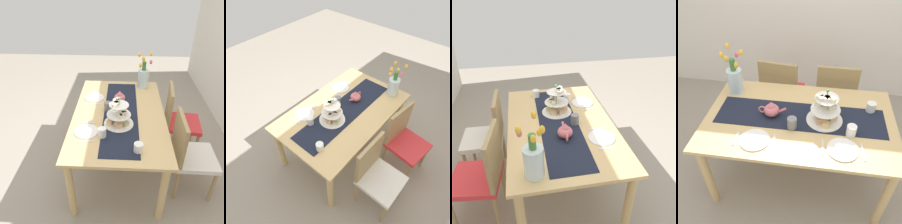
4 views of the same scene
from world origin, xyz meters
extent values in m
plane|color=gray|center=(0.00, 0.00, 0.00)|extent=(8.00, 8.00, 0.00)
cube|color=tan|center=(0.00, 0.00, 0.73)|extent=(1.59, 0.98, 0.03)
cylinder|color=tan|center=(-0.72, -0.42, 0.36)|extent=(0.07, 0.07, 0.71)
cylinder|color=tan|center=(0.72, -0.42, 0.36)|extent=(0.07, 0.07, 0.71)
cylinder|color=tan|center=(-0.72, 0.42, 0.36)|extent=(0.07, 0.07, 0.71)
cylinder|color=tan|center=(0.72, 0.42, 0.36)|extent=(0.07, 0.07, 0.71)
cylinder|color=#9C8254|center=(-0.07, 0.95, 0.21)|extent=(0.04, 0.04, 0.41)
cylinder|color=#9C8254|center=(-0.43, 0.99, 0.21)|extent=(0.04, 0.04, 0.41)
cylinder|color=#9C8254|center=(-0.12, 0.59, 0.21)|extent=(0.04, 0.04, 0.41)
cylinder|color=#9C8254|center=(-0.48, 0.63, 0.21)|extent=(0.04, 0.04, 0.41)
cube|color=red|center=(-0.28, 0.79, 0.43)|extent=(0.47, 0.47, 0.05)
cube|color=#9C8254|center=(-0.30, 0.60, 0.69)|extent=(0.42, 0.09, 0.45)
cylinder|color=#9C8254|center=(0.50, 0.97, 0.21)|extent=(0.04, 0.04, 0.41)
cylinder|color=#9C8254|center=(0.14, 0.97, 0.21)|extent=(0.04, 0.04, 0.41)
cylinder|color=#9C8254|center=(0.50, 0.61, 0.21)|extent=(0.04, 0.04, 0.41)
cylinder|color=#9C8254|center=(0.14, 0.61, 0.21)|extent=(0.04, 0.04, 0.41)
cube|color=silver|center=(0.32, 0.79, 0.43)|extent=(0.43, 0.43, 0.05)
cube|color=#9C8254|center=(0.32, 0.60, 0.69)|extent=(0.42, 0.04, 0.45)
cube|color=black|center=(0.00, 0.02, 0.75)|extent=(1.41, 0.36, 0.00)
cylinder|color=beige|center=(0.21, 0.00, 0.89)|extent=(0.01, 0.01, 0.28)
cylinder|color=white|center=(0.21, 0.00, 0.75)|extent=(0.30, 0.30, 0.01)
cylinder|color=white|center=(0.21, 0.00, 0.86)|extent=(0.24, 0.24, 0.01)
cylinder|color=white|center=(0.21, 0.00, 0.97)|extent=(0.19, 0.19, 0.01)
cube|color=#EABA86|center=(0.27, 0.00, 0.78)|extent=(0.08, 0.08, 0.05)
cube|color=#D4C68A|center=(0.23, 0.07, 0.78)|extent=(0.08, 0.08, 0.04)
cube|color=#E9C38A|center=(0.16, 0.03, 0.78)|extent=(0.08, 0.08, 0.05)
cube|color=beige|center=(0.16, -0.04, 0.78)|extent=(0.08, 0.08, 0.04)
cube|color=#EFC47A|center=(0.22, -0.09, 0.78)|extent=(0.06, 0.06, 0.05)
cube|color=beige|center=(0.26, 0.01, 0.88)|extent=(0.06, 0.05, 0.03)
cube|color=#ECE6CA|center=(0.27, 0.03, 0.88)|extent=(0.06, 0.05, 0.03)
cube|color=silver|center=(0.21, 0.05, 0.88)|extent=(0.04, 0.06, 0.03)
cube|color=beige|center=(0.20, 0.05, 0.88)|extent=(0.05, 0.07, 0.03)
cube|color=beige|center=(0.14, 0.04, 0.88)|extent=(0.07, 0.05, 0.03)
cube|color=beige|center=(0.15, -0.01, 0.99)|extent=(0.06, 0.04, 0.03)
cube|color=beige|center=(0.17, -0.03, 0.99)|extent=(0.07, 0.06, 0.03)
cube|color=silver|center=(0.20, -0.03, 0.99)|extent=(0.05, 0.06, 0.03)
cube|color=silver|center=(0.21, -0.03, 0.99)|extent=(0.06, 0.07, 0.03)
cube|color=beige|center=(0.24, -0.04, 0.99)|extent=(0.07, 0.06, 0.03)
sphere|color=#389356|center=(0.21, 0.00, 1.04)|extent=(0.02, 0.02, 0.02)
ellipsoid|color=#D66B75|center=(-0.24, 0.00, 0.80)|extent=(0.13, 0.13, 0.10)
cone|color=#D66B75|center=(-0.24, 0.00, 0.87)|extent=(0.06, 0.06, 0.04)
cylinder|color=#D66B75|center=(-0.15, 0.00, 0.81)|extent=(0.07, 0.02, 0.06)
torus|color=#D66B75|center=(-0.32, 0.00, 0.80)|extent=(0.07, 0.01, 0.07)
cylinder|color=silver|center=(-0.64, 0.29, 0.86)|extent=(0.14, 0.14, 0.23)
cylinder|color=#3D7538|center=(-0.64, 0.29, 1.03)|extent=(0.05, 0.05, 0.12)
ellipsoid|color=yellow|center=(-0.54, 0.27, 1.17)|extent=(0.04, 0.04, 0.06)
ellipsoid|color=#E5607A|center=(-0.62, 0.37, 1.09)|extent=(0.04, 0.04, 0.06)
ellipsoid|color=yellow|center=(-0.70, 0.37, 1.17)|extent=(0.04, 0.04, 0.06)
ellipsoid|color=yellow|center=(-0.69, 0.29, 1.09)|extent=(0.04, 0.04, 0.06)
ellipsoid|color=yellow|center=(-0.70, 0.23, 1.16)|extent=(0.04, 0.04, 0.06)
ellipsoid|color=yellow|center=(-0.59, 0.24, 1.06)|extent=(0.04, 0.04, 0.06)
cylinder|color=white|center=(0.60, 0.18, 0.79)|extent=(0.08, 0.08, 0.08)
cylinder|color=white|center=(-0.31, -0.31, 0.75)|extent=(0.23, 0.23, 0.01)
cube|color=silver|center=(-0.45, -0.31, 0.75)|extent=(0.02, 0.15, 0.01)
cube|color=silver|center=(-0.16, -0.31, 0.75)|extent=(0.02, 0.17, 0.01)
cylinder|color=white|center=(0.35, -0.31, 0.75)|extent=(0.23, 0.23, 0.01)
cube|color=silver|center=(0.21, -0.31, 0.75)|extent=(0.02, 0.15, 0.01)
cube|color=silver|center=(0.50, -0.31, 0.75)|extent=(0.03, 0.17, 0.01)
cylinder|color=slate|center=(-0.05, -0.13, 0.80)|extent=(0.08, 0.08, 0.09)
cylinder|color=white|center=(0.41, -0.15, 0.79)|extent=(0.08, 0.08, 0.09)
camera|label=1|loc=(2.03, 0.03, 2.08)|focal=35.82mm
camera|label=2|loc=(1.43, 1.13, 2.52)|focal=33.77mm
camera|label=3|loc=(-1.88, 0.32, 1.95)|focal=38.09mm
camera|label=4|loc=(0.14, -1.49, 2.06)|focal=38.12mm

